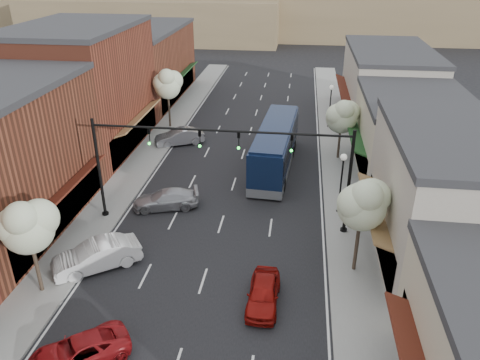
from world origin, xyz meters
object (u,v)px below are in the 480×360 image
(red_hatchback, at_px, (263,293))
(parked_car_b, at_px, (97,256))
(signal_mast_right, at_px, (311,165))
(tree_right_near, at_px, (363,203))
(parked_car_a, at_px, (79,352))
(signal_mast_left, at_px, (133,156))
(tree_left_near, at_px, (27,225))
(lamp_post_near, at_px, (342,174))
(coach_bus, at_px, (275,146))
(tree_right_far, at_px, (342,115))
(parked_car_c, at_px, (166,199))
(tree_left_far, at_px, (168,83))
(parked_car_e, at_px, (179,137))
(lamp_post_far, at_px, (331,99))

(red_hatchback, xyz_separation_m, parked_car_b, (-9.64, 1.82, 0.14))
(signal_mast_right, height_order, tree_right_near, signal_mast_right)
(parked_car_a, bearing_deg, tree_right_near, 85.35)
(signal_mast_left, bearing_deg, tree_left_near, -108.10)
(signal_mast_left, bearing_deg, parked_car_a, -83.57)
(signal_mast_right, bearing_deg, tree_right_near, -56.09)
(lamp_post_near, xyz_separation_m, coach_bus, (-4.83, 6.99, -1.09))
(signal_mast_left, distance_m, lamp_post_near, 13.75)
(tree_right_near, height_order, tree_right_far, tree_right_near)
(tree_right_near, bearing_deg, signal_mast_left, 163.81)
(lamp_post_near, distance_m, parked_car_b, 16.31)
(coach_bus, bearing_deg, tree_right_near, -64.33)
(signal_mast_right, relative_size, tree_left_near, 1.44)
(parked_car_c, bearing_deg, tree_left_near, -38.39)
(tree_left_far, xyz_separation_m, parked_car_e, (2.05, -4.34, -3.86))
(tree_right_near, xyz_separation_m, lamp_post_far, (-0.55, 24.06, -1.45))
(lamp_post_near, bearing_deg, lamp_post_far, 90.00)
(lamp_post_far, height_order, parked_car_a, lamp_post_far)
(parked_car_a, relative_size, parked_car_b, 0.90)
(signal_mast_right, xyz_separation_m, red_hatchback, (-2.18, -7.39, -3.95))
(tree_left_far, bearing_deg, lamp_post_far, 7.30)
(tree_left_near, bearing_deg, coach_bus, 57.39)
(signal_mast_right, height_order, parked_car_b, signal_mast_right)
(lamp_post_near, height_order, parked_car_a, lamp_post_near)
(signal_mast_left, distance_m, tree_right_far, 18.39)
(parked_car_c, bearing_deg, signal_mast_left, -55.49)
(parked_car_a, bearing_deg, tree_right_far, 114.76)
(tree_right_far, distance_m, parked_car_a, 27.50)
(lamp_post_near, bearing_deg, signal_mast_left, -169.44)
(tree_right_near, distance_m, parked_car_b, 15.07)
(signal_mast_right, bearing_deg, coach_bus, 105.62)
(coach_bus, relative_size, red_hatchback, 3.11)
(lamp_post_far, bearing_deg, parked_car_c, -123.27)
(signal_mast_left, bearing_deg, signal_mast_right, 0.00)
(lamp_post_near, height_order, lamp_post_far, same)
(parked_car_b, bearing_deg, lamp_post_near, 84.12)
(parked_car_b, xyz_separation_m, parked_car_e, (0.00, 19.17, -0.07))
(parked_car_a, bearing_deg, parked_car_b, 158.55)
(tree_left_near, xyz_separation_m, parked_car_a, (4.01, -4.21, -3.61))
(coach_bus, bearing_deg, tree_left_far, 147.00)
(tree_right_near, relative_size, red_hatchback, 1.52)
(tree_left_near, bearing_deg, lamp_post_far, 60.22)
(tree_right_near, height_order, parked_car_c, tree_right_near)
(signal_mast_left, distance_m, parked_car_a, 12.98)
(tree_left_near, height_order, red_hatchback, tree_left_near)
(coach_bus, bearing_deg, signal_mast_left, -128.15)
(coach_bus, height_order, parked_car_b, coach_bus)
(signal_mast_left, height_order, red_hatchback, signal_mast_left)
(signal_mast_right, bearing_deg, parked_car_e, 130.99)
(parked_car_b, height_order, parked_car_e, parked_car_b)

